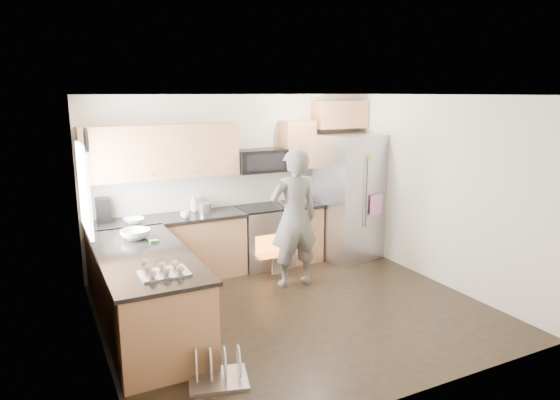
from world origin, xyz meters
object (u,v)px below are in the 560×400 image
refrigerator (351,197)px  person (294,218)px  dish_rack (218,373)px  stove_range (264,223)px

refrigerator → person: refrigerator is taller
refrigerator → dish_rack: bearing=-151.7°
stove_range → dish_rack: (-1.73, -2.72, -0.59)m
person → dish_rack: person is taller
stove_range → person: bearing=-88.0°
stove_range → refrigerator: size_ratio=0.90×
dish_rack → stove_range: bearing=57.6°
person → dish_rack: (-1.76, -1.80, -0.86)m
dish_rack → person: bearing=45.7°
person → dish_rack: 2.66m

